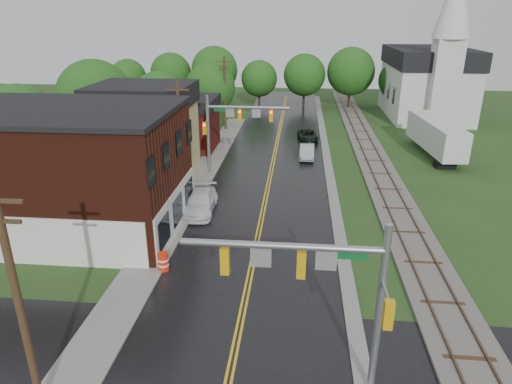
# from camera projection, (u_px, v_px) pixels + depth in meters

# --- Properties ---
(main_road) EXTENTS (10.00, 90.00, 0.02)m
(main_road) POSITION_uv_depth(u_px,v_px,m) (272.00, 165.00, 44.34)
(main_road) COLOR black
(main_road) RESTS_ON ground
(cross_road) EXTENTS (60.00, 9.00, 0.02)m
(cross_road) POSITION_uv_depth(u_px,v_px,m) (229.00, 380.00, 18.39)
(cross_road) COLOR black
(cross_road) RESTS_ON ground
(curb_right) EXTENTS (0.80, 70.00, 0.12)m
(curb_right) POSITION_uv_depth(u_px,v_px,m) (326.00, 152.00, 48.49)
(curb_right) COLOR gray
(curb_right) RESTS_ON ground
(sidewalk_left) EXTENTS (2.40, 50.00, 0.12)m
(sidewalk_left) POSITION_uv_depth(u_px,v_px,m) (199.00, 181.00, 40.26)
(sidewalk_left) COLOR gray
(sidewalk_left) RESTS_ON ground
(brick_building) EXTENTS (14.30, 10.30, 8.30)m
(brick_building) POSITION_uv_depth(u_px,v_px,m) (70.00, 170.00, 30.04)
(brick_building) COLOR #45170E
(brick_building) RESTS_ON ground
(yellow_house) EXTENTS (8.00, 7.00, 6.40)m
(yellow_house) POSITION_uv_depth(u_px,v_px,m) (146.00, 141.00, 40.45)
(yellow_house) COLOR tan
(yellow_house) RESTS_ON ground
(darkred_building) EXTENTS (7.00, 6.00, 4.40)m
(darkred_building) POSITION_uv_depth(u_px,v_px,m) (183.00, 129.00, 49.06)
(darkred_building) COLOR #3F0F0C
(darkred_building) RESTS_ON ground
(church) EXTENTS (10.40, 18.40, 20.00)m
(church) POSITION_uv_depth(u_px,v_px,m) (429.00, 76.00, 62.41)
(church) COLOR silver
(church) RESTS_ON ground
(railroad) EXTENTS (3.20, 80.00, 0.30)m
(railroad) POSITION_uv_depth(u_px,v_px,m) (370.00, 153.00, 48.04)
(railroad) COLOR #59544C
(railroad) RESTS_ON ground
(traffic_signal_near) EXTENTS (7.34, 0.30, 7.20)m
(traffic_signal_near) POSITION_uv_depth(u_px,v_px,m) (322.00, 278.00, 16.27)
(traffic_signal_near) COLOR gray
(traffic_signal_near) RESTS_ON ground
(traffic_signal_far) EXTENTS (7.34, 0.43, 7.20)m
(traffic_signal_far) POSITION_uv_depth(u_px,v_px,m) (232.00, 121.00, 40.05)
(traffic_signal_far) COLOR gray
(traffic_signal_far) RESTS_ON ground
(utility_pole_a) EXTENTS (1.80, 0.28, 9.00)m
(utility_pole_a) POSITION_uv_depth(u_px,v_px,m) (18.00, 301.00, 15.42)
(utility_pole_a) COLOR #382616
(utility_pole_a) RESTS_ON ground
(utility_pole_b) EXTENTS (1.80, 0.28, 9.00)m
(utility_pole_b) POSITION_uv_depth(u_px,v_px,m) (180.00, 137.00, 35.81)
(utility_pole_b) COLOR #382616
(utility_pole_b) RESTS_ON ground
(utility_pole_c) EXTENTS (1.80, 0.28, 9.00)m
(utility_pole_c) POSITION_uv_depth(u_px,v_px,m) (225.00, 92.00, 56.19)
(utility_pole_c) COLOR #382616
(utility_pole_c) RESTS_ON ground
(tree_left_a) EXTENTS (6.80, 6.80, 8.67)m
(tree_left_a) POSITION_uv_depth(u_px,v_px,m) (21.00, 129.00, 36.74)
(tree_left_a) COLOR black
(tree_left_a) RESTS_ON ground
(tree_left_b) EXTENTS (7.60, 7.60, 9.69)m
(tree_left_b) POSITION_uv_depth(u_px,v_px,m) (96.00, 100.00, 45.60)
(tree_left_b) COLOR black
(tree_left_b) RESTS_ON ground
(tree_left_c) EXTENTS (6.00, 6.00, 7.65)m
(tree_left_c) POSITION_uv_depth(u_px,v_px,m) (160.00, 99.00, 53.10)
(tree_left_c) COLOR black
(tree_left_c) RESTS_ON ground
(tree_left_e) EXTENTS (6.40, 6.40, 8.16)m
(tree_left_e) POSITION_uv_depth(u_px,v_px,m) (211.00, 89.00, 58.10)
(tree_left_e) COLOR black
(tree_left_e) RESTS_ON ground
(suv_dark) EXTENTS (2.52, 4.59, 1.22)m
(suv_dark) POSITION_uv_depth(u_px,v_px,m) (308.00, 136.00, 52.75)
(suv_dark) COLOR black
(suv_dark) RESTS_ON ground
(sedan_silver) EXTENTS (1.50, 4.15, 1.36)m
(sedan_silver) POSITION_uv_depth(u_px,v_px,m) (307.00, 152.00, 46.33)
(sedan_silver) COLOR #AFAFB4
(sedan_silver) RESTS_ON ground
(pickup_white) EXTENTS (2.30, 5.25, 1.50)m
(pickup_white) POSITION_uv_depth(u_px,v_px,m) (200.00, 202.00, 33.73)
(pickup_white) COLOR white
(pickup_white) RESTS_ON ground
(semi_trailer) EXTENTS (3.43, 11.45, 3.62)m
(semi_trailer) POSITION_uv_depth(u_px,v_px,m) (436.00, 135.00, 46.72)
(semi_trailer) COLOR black
(semi_trailer) RESTS_ON ground
(construction_barrel) EXTENTS (0.75, 0.75, 1.10)m
(construction_barrel) POSITION_uv_depth(u_px,v_px,m) (163.00, 262.00, 26.05)
(construction_barrel) COLOR red
(construction_barrel) RESTS_ON ground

